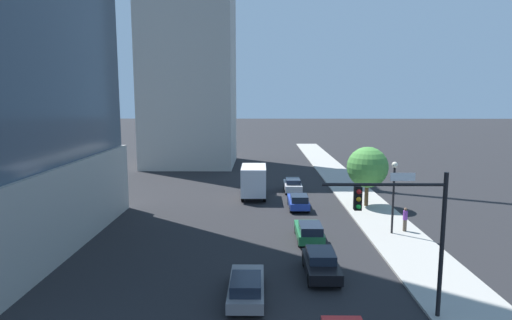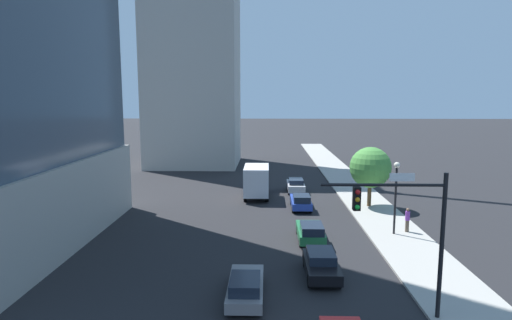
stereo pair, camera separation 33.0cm
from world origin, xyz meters
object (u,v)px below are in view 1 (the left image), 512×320
(street_lamp, at_px, (394,186))
(car_gray, at_px, (246,287))
(car_blue, at_px, (298,201))
(car_black, at_px, (321,263))
(traffic_light_pole, at_px, (406,219))
(street_tree, at_px, (367,167))
(car_green, at_px, (309,231))
(car_silver, at_px, (293,185))
(box_truck, at_px, (254,180))
(pedestrian_purple_shirt, at_px, (405,219))
(construction_building, at_px, (189,41))

(street_lamp, bearing_deg, car_gray, -134.81)
(car_blue, bearing_deg, car_black, -90.00)
(traffic_light_pole, height_order, street_tree, traffic_light_pole)
(car_green, bearing_deg, car_gray, -114.62)
(street_lamp, bearing_deg, car_silver, 113.08)
(street_lamp, relative_size, car_gray, 1.14)
(traffic_light_pole, distance_m, car_green, 12.01)
(box_truck, bearing_deg, street_lamp, -49.49)
(car_gray, distance_m, car_black, 5.19)
(traffic_light_pole, distance_m, car_blue, 20.49)
(box_truck, relative_size, pedestrian_purple_shirt, 3.73)
(car_blue, bearing_deg, car_green, -90.00)
(street_tree, xyz_separation_m, car_blue, (-6.41, -0.75, -3.05))
(construction_building, height_order, car_blue, construction_building)
(car_gray, relative_size, car_blue, 1.06)
(car_gray, bearing_deg, car_black, 36.39)
(construction_building, bearing_deg, box_truck, -65.92)
(street_tree, bearing_deg, car_black, -112.11)
(street_tree, distance_m, pedestrian_purple_shirt, 8.30)
(car_black, distance_m, pedestrian_purple_shirt, 10.92)
(car_blue, bearing_deg, street_tree, 6.71)
(car_green, bearing_deg, car_blue, 90.00)
(car_blue, bearing_deg, car_silver, 90.00)
(car_gray, bearing_deg, construction_building, 102.43)
(car_silver, distance_m, box_truck, 4.99)
(car_green, xyz_separation_m, car_silver, (0.00, 16.25, 0.05))
(street_lamp, relative_size, car_green, 1.27)
(construction_building, height_order, car_gray, construction_building)
(construction_building, height_order, street_lamp, construction_building)
(construction_building, distance_m, traffic_light_pole, 51.74)
(traffic_light_pole, bearing_deg, pedestrian_purple_shirt, 71.15)
(street_tree, height_order, car_green, street_tree)
(car_green, relative_size, car_silver, 0.99)
(traffic_light_pole, xyz_separation_m, street_tree, (3.35, 20.61, -0.99))
(car_gray, xyz_separation_m, car_green, (4.18, 9.12, 0.01))
(street_lamp, bearing_deg, street_tree, 89.32)
(traffic_light_pole, distance_m, car_black, 7.00)
(construction_building, bearing_deg, traffic_light_pole, -69.86)
(pedestrian_purple_shirt, bearing_deg, street_lamp, -155.51)
(car_silver, bearing_deg, box_truck, -148.85)
(box_truck, bearing_deg, car_blue, -48.59)
(street_lamp, relative_size, car_silver, 1.25)
(street_tree, distance_m, car_silver, 9.62)
(construction_building, bearing_deg, car_green, -68.56)
(car_gray, relative_size, car_green, 1.11)
(car_green, height_order, car_silver, car_silver)
(street_lamp, xyz_separation_m, car_black, (-6.31, -7.48, -2.97))
(car_blue, bearing_deg, street_lamp, -50.07)
(car_green, height_order, box_truck, box_truck)
(construction_building, distance_m, car_silver, 30.05)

